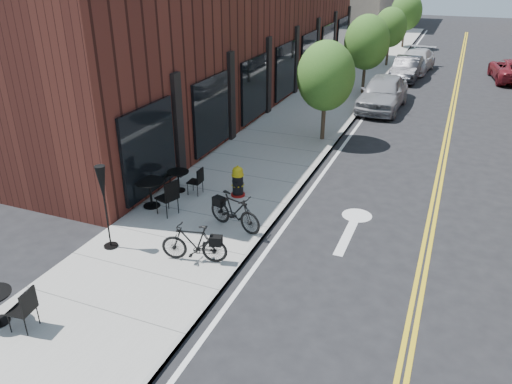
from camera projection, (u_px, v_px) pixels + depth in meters
The scene contains 17 objects.
ground at pixel (247, 260), 12.14m from camera, with size 120.00×120.00×0.00m, color black.
sidewalk_near at pixel (296, 129), 21.16m from camera, with size 4.00×70.00×0.12m, color #9E9B93.
building_near at pixel (237, 28), 24.58m from camera, with size 5.00×28.00×7.00m, color #461D16.
tree_near_a at pixel (326, 76), 18.76m from camera, with size 2.20×2.20×3.81m.
tree_near_b at pixel (367, 42), 25.40m from camera, with size 2.30×2.30×3.98m.
tree_near_c at pixel (390, 27), 32.18m from camera, with size 2.10×2.10×3.67m.
tree_near_d at pixel (406, 12), 38.76m from camera, with size 2.40×2.40×4.11m.
fire_hydrant at pixel (238, 182), 14.93m from camera, with size 0.51×0.51×0.97m.
bicycle_left at pixel (194, 243), 11.69m from camera, with size 0.45×1.60×0.96m, color black.
bicycle_right at pixel (235, 211), 13.09m from camera, with size 0.48×1.69×1.02m, color black.
bistro_set_b at pixel (150, 190), 14.25m from camera, with size 1.98×1.07×1.04m.
bistro_set_c at pixel (178, 178), 15.25m from camera, with size 1.55×0.67×0.84m.
patio_umbrella at pixel (103, 190), 11.80m from camera, with size 0.35×0.35×2.17m.
parked_car_a at pixel (383, 92), 23.78m from camera, with size 1.90×4.71×1.61m, color gray.
parked_car_b at pixel (407, 69), 29.46m from camera, with size 1.43×4.09×1.35m, color black.
parked_car_c at pixel (416, 61), 31.71m from camera, with size 1.88×4.63×1.34m, color silver.
parked_car_far at pixel (512, 70), 29.24m from camera, with size 2.13×4.61×1.28m, color maroon.
Camera 1 is at (4.08, -9.42, 6.69)m, focal length 35.00 mm.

